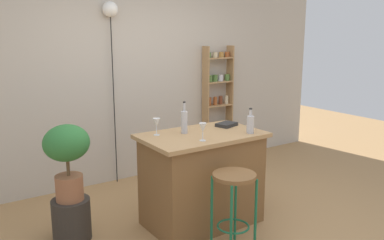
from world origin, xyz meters
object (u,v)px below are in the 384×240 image
Objects in this scene: spice_shelf at (218,103)px; wine_glass_left at (156,123)px; bottle_soda_blue at (184,121)px; cookbook at (227,124)px; potted_plant at (67,153)px; wine_glass_center at (203,128)px; bar_stool at (234,193)px; bottle_olive_oil at (250,124)px; plant_stool at (72,219)px; pendant_globe_light at (110,13)px.

wine_glass_left is at bearing -142.83° from spice_shelf.
cookbook is (0.53, 0.01, -0.10)m from bottle_soda_blue.
potted_plant is 4.29× the size of wine_glass_center.
bar_stool is 2.87× the size of bottle_olive_oil.
potted_plant is at bearing 153.68° from cookbook.
wine_glass_center reaches higher than cookbook.
cookbook is (-0.00, 0.36, -0.08)m from bottle_olive_oil.
wine_glass_left is (-0.26, 0.08, -0.00)m from bottle_soda_blue.
cookbook is (1.59, -0.27, 0.75)m from plant_stool.
bottle_soda_blue is at bearing 88.28° from wine_glass_center.
potted_plant is at bearing 150.01° from wine_glass_center.
wine_glass_left reaches higher than cookbook.
spice_shelf is 5.41× the size of bottle_soda_blue.
plant_stool is (-2.53, -1.11, -0.68)m from spice_shelf.
potted_plant reaches higher than wine_glass_center.
potted_plant is 4.29× the size of wine_glass_left.
spice_shelf is 2.27m from wine_glass_center.
wine_glass_center is (-1.48, -1.72, 0.16)m from spice_shelf.
plant_stool is 2.36× the size of wine_glass_center.
bottle_soda_blue reaches higher than potted_plant.
wine_glass_center is 2.05m from pendant_globe_light.
bar_stool is 0.42× the size of spice_shelf.
potted_plant is 2.25× the size of bottle_soda_blue.
plant_stool is at bearing 166.12° from wine_glass_left.
cookbook is at bearing -9.67° from potted_plant.
pendant_globe_light reaches higher than wine_glass_left.
pendant_globe_light reaches higher than bottle_olive_oil.
pendant_globe_light reaches higher than bar_stool.
spice_shelf is at bearing 49.32° from wine_glass_center.
cookbook is 0.09× the size of pendant_globe_light.
wine_glass_left is at bearing 161.84° from bottle_soda_blue.
bottle_olive_oil is 0.37m from cookbook.
bottle_soda_blue is (-1.47, -1.39, 0.17)m from spice_shelf.
wine_glass_center is at bearing -29.99° from plant_stool.
wine_glass_center is at bearing -29.99° from potted_plant.
bottle_soda_blue reaches higher than plant_stool.
potted_plant is 1.62m from cookbook.
bar_stool is 4.33× the size of wine_glass_left.
spice_shelf reaches higher than wine_glass_left.
cookbook is (0.79, -0.07, -0.10)m from wine_glass_left.
wine_glass_center is 0.64m from cookbook.
bar_stool is 2.55m from spice_shelf.
bottle_soda_blue is at bearing 94.29° from bar_stool.
wine_glass_left is 0.48m from wine_glass_center.
plant_stool is 2.36× the size of wine_glass_left.
bottle_soda_blue is (1.06, -0.28, 0.21)m from potted_plant.
bottle_olive_oil is (0.48, 0.35, 0.48)m from bar_stool.
pendant_globe_light reaches higher than plant_stool.
wine_glass_center reaches higher than plant_stool.
potted_plant is 1.12m from bottle_soda_blue.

